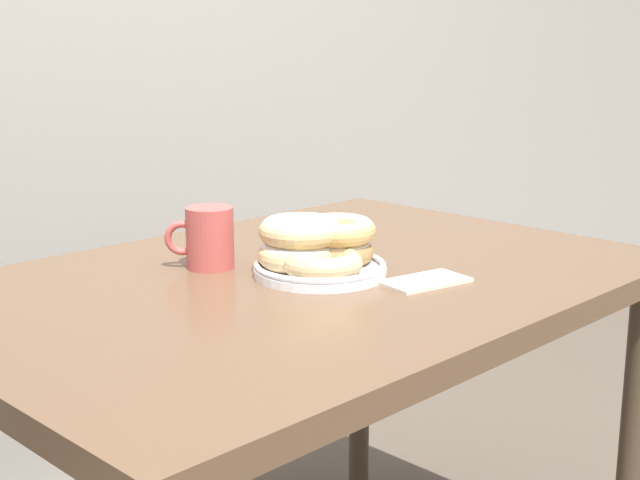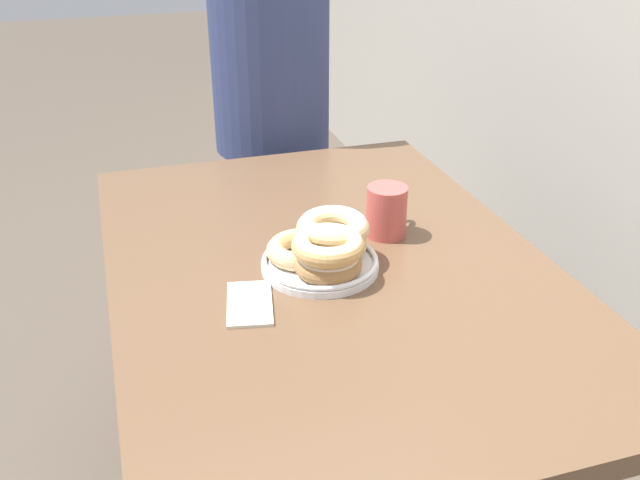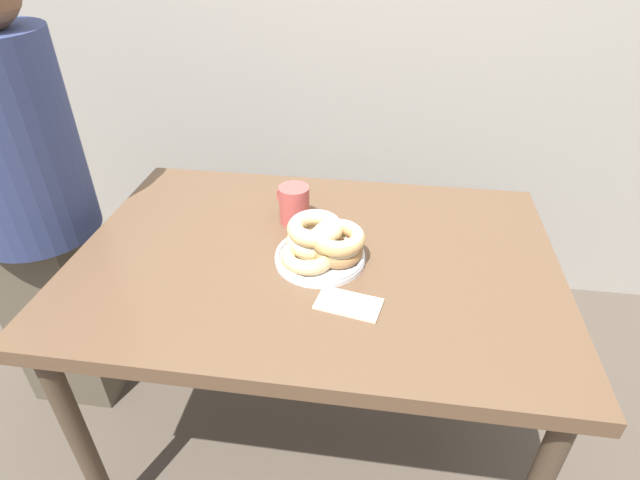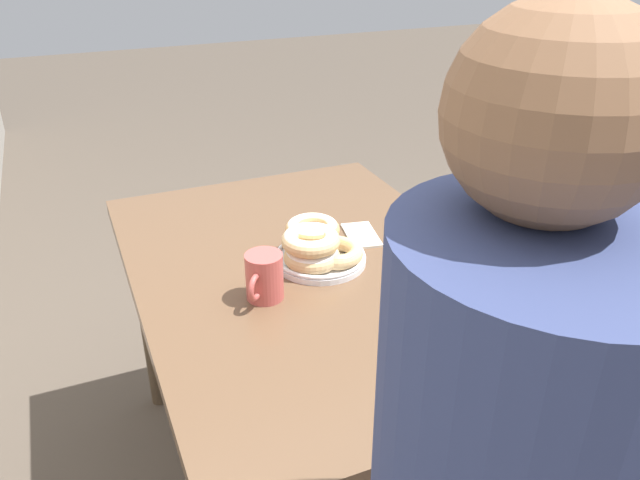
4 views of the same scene
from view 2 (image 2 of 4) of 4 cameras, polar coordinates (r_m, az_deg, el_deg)
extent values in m
cube|color=brown|center=(1.36, 0.76, -2.55)|extent=(1.18, 0.82, 0.04)
cylinder|color=#473828|center=(1.95, -14.04, -5.72)|extent=(0.05, 0.05, 0.69)
cylinder|color=#473828|center=(2.08, 5.35, -2.74)|extent=(0.05, 0.05, 0.69)
cylinder|color=white|center=(1.33, 0.00, -2.03)|extent=(0.22, 0.22, 0.01)
torus|color=white|center=(1.32, 0.00, -1.58)|extent=(0.22, 0.22, 0.01)
torus|color=#9E7042|center=(1.28, 0.64, -1.90)|extent=(0.17, 0.17, 0.04)
torus|color=silver|center=(1.28, 0.64, -1.65)|extent=(0.16, 0.16, 0.03)
torus|color=#D6B27A|center=(1.34, 0.94, -0.41)|extent=(0.15, 0.15, 0.04)
torus|color=white|center=(1.34, 0.94, -0.15)|extent=(0.14, 0.14, 0.03)
torus|color=#D6B27A|center=(1.33, -1.54, -0.80)|extent=(0.14, 0.14, 0.03)
torus|color=#E0D17F|center=(1.33, -1.54, -0.57)|extent=(0.13, 0.13, 0.03)
torus|color=tan|center=(1.26, 0.65, -0.46)|extent=(0.16, 0.16, 0.04)
torus|color=silver|center=(1.26, 0.65, -0.20)|extent=(0.15, 0.15, 0.03)
torus|color=#D6B27A|center=(1.32, 0.98, 1.06)|extent=(0.18, 0.18, 0.04)
torus|color=white|center=(1.32, 0.98, 1.33)|extent=(0.17, 0.17, 0.03)
cylinder|color=#B74C47|center=(1.44, 5.35, 2.30)|extent=(0.08, 0.08, 0.10)
cylinder|color=#382114|center=(1.42, 5.43, 3.99)|extent=(0.07, 0.07, 0.00)
torus|color=#B74C47|center=(1.48, 5.95, 3.01)|extent=(0.05, 0.05, 0.06)
cube|color=brown|center=(2.28, -3.66, 0.01)|extent=(0.28, 0.20, 0.67)
cylinder|color=navy|center=(2.03, -4.03, 14.73)|extent=(0.33, 0.33, 0.54)
cube|color=beige|center=(1.23, -5.65, -5.08)|extent=(0.15, 0.10, 0.01)
camera|label=1|loc=(2.23, -35.58, 15.63)|focal=50.00mm
camera|label=3|loc=(1.15, -54.78, 19.98)|focal=28.00mm
camera|label=4|loc=(2.45, 3.56, 29.24)|focal=35.00mm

